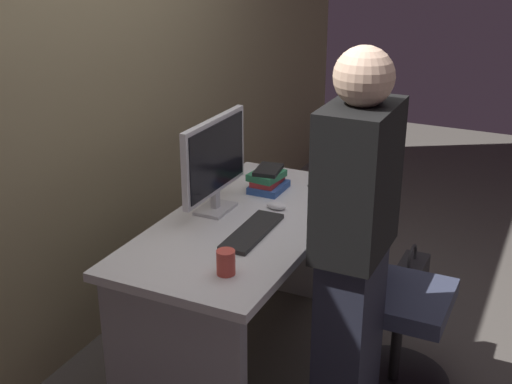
% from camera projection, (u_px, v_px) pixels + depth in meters
% --- Properties ---
extents(ground_plane, '(9.00, 9.00, 0.00)m').
position_uv_depth(ground_plane, '(247.00, 354.00, 3.44)').
color(ground_plane, '#4C4742').
extents(wall_back, '(6.40, 0.10, 3.00)m').
position_uv_depth(wall_back, '(88.00, 42.00, 3.21)').
color(wall_back, '#8C7F5B').
rests_on(wall_back, ground).
extents(desk, '(1.47, 0.72, 0.74)m').
position_uv_depth(desk, '(247.00, 264.00, 3.25)').
color(desk, white).
rests_on(desk, ground).
extents(office_chair, '(0.52, 0.52, 0.94)m').
position_uv_depth(office_chair, '(388.00, 301.00, 3.09)').
color(office_chair, black).
rests_on(office_chair, ground).
extents(person_at_desk, '(0.40, 0.24, 1.64)m').
position_uv_depth(person_at_desk, '(353.00, 253.00, 2.64)').
color(person_at_desk, '#262838').
rests_on(person_at_desk, ground).
extents(monitor, '(0.54, 0.14, 0.46)m').
position_uv_depth(monitor, '(215.00, 160.00, 3.18)').
color(monitor, silver).
rests_on(monitor, desk).
extents(keyboard, '(0.43, 0.14, 0.02)m').
position_uv_depth(keyboard, '(252.00, 232.00, 3.03)').
color(keyboard, '#262626').
rests_on(keyboard, desk).
extents(mouse, '(0.06, 0.10, 0.03)m').
position_uv_depth(mouse, '(276.00, 206.00, 3.28)').
color(mouse, white).
rests_on(mouse, desk).
extents(cup_near_keyboard, '(0.08, 0.08, 0.10)m').
position_uv_depth(cup_near_keyboard, '(226.00, 262.00, 2.67)').
color(cup_near_keyboard, '#D84C3F').
rests_on(cup_near_keyboard, desk).
extents(book_stack, '(0.21, 0.17, 0.12)m').
position_uv_depth(book_stack, '(268.00, 180.00, 3.50)').
color(book_stack, '#3359A5').
rests_on(book_stack, desk).
extents(cell_phone, '(0.10, 0.16, 0.01)m').
position_uv_depth(cell_phone, '(323.00, 187.00, 3.54)').
color(cell_phone, black).
rests_on(cell_phone, desk).
extents(handbag, '(0.34, 0.14, 0.38)m').
position_uv_depth(handbag, '(410.00, 284.00, 3.82)').
color(handbag, '#262628').
rests_on(handbag, ground).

